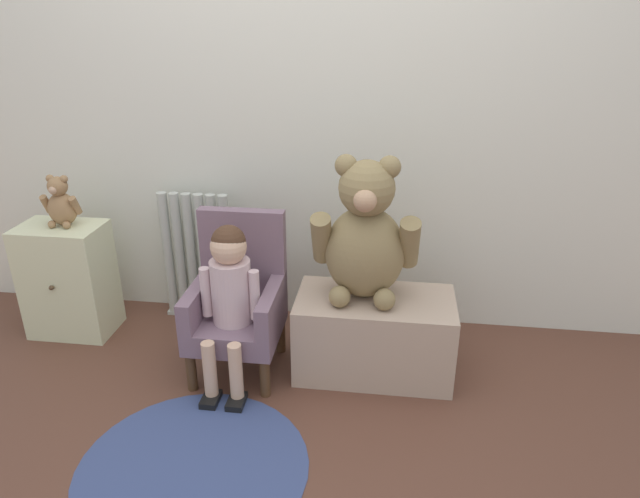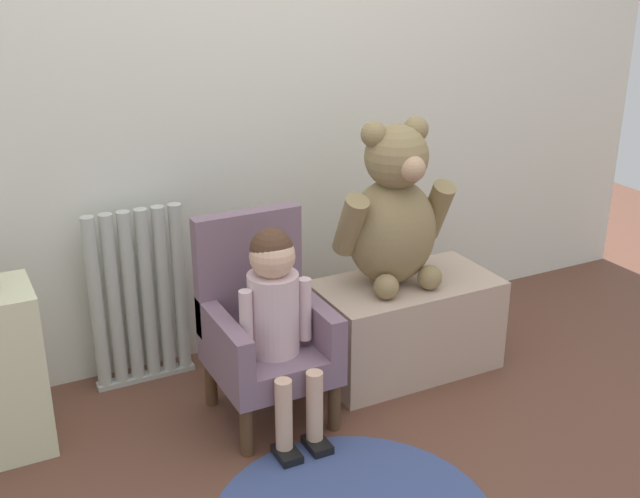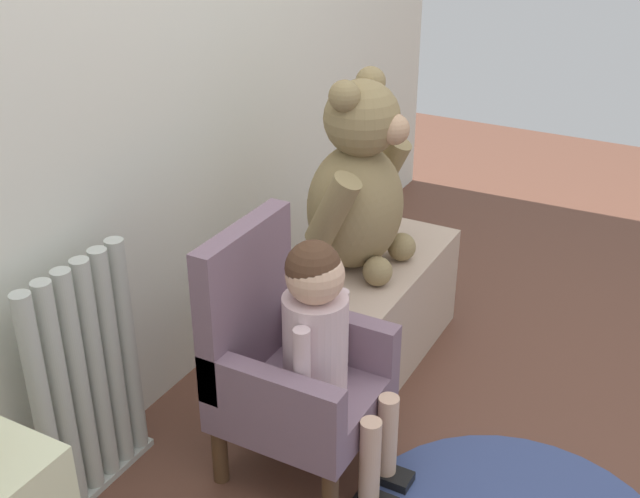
# 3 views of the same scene
# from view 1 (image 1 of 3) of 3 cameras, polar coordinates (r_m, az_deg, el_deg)

# --- Properties ---
(ground_plane) EXTENTS (6.00, 6.00, 0.00)m
(ground_plane) POSITION_cam_1_polar(r_m,az_deg,el_deg) (2.24, -5.52, -19.81)
(ground_plane) COLOR brown
(back_wall) EXTENTS (3.80, 0.05, 2.40)m
(back_wall) POSITION_cam_1_polar(r_m,az_deg,el_deg) (2.73, -1.30, 16.37)
(back_wall) COLOR silver
(back_wall) RESTS_ON ground_plane
(radiator) EXTENTS (0.37, 0.05, 0.68)m
(radiator) POSITION_cam_1_polar(r_m,az_deg,el_deg) (2.98, -12.17, -0.84)
(radiator) COLOR #B5BAB1
(radiator) RESTS_ON ground_plane
(small_dresser) EXTENTS (0.40, 0.29, 0.56)m
(small_dresser) POSITION_cam_1_polar(r_m,az_deg,el_deg) (3.07, -23.82, -2.82)
(small_dresser) COLOR beige
(small_dresser) RESTS_ON ground_plane
(child_armchair) EXTENTS (0.38, 0.40, 0.71)m
(child_armchair) POSITION_cam_1_polar(r_m,az_deg,el_deg) (2.55, -8.16, -5.13)
(child_armchair) COLOR slate
(child_armchair) RESTS_ON ground_plane
(child_figure) EXTENTS (0.25, 0.35, 0.71)m
(child_figure) POSITION_cam_1_polar(r_m,az_deg,el_deg) (2.39, -9.05, -3.54)
(child_figure) COLOR beige
(child_figure) RESTS_ON ground_plane
(low_bench) EXTENTS (0.69, 0.37, 0.36)m
(low_bench) POSITION_cam_1_polar(r_m,az_deg,el_deg) (2.57, 5.43, -8.52)
(low_bench) COLOR tan
(low_bench) RESTS_ON ground_plane
(large_teddy_bear) EXTENTS (0.45, 0.32, 0.62)m
(large_teddy_bear) POSITION_cam_1_polar(r_m,az_deg,el_deg) (2.39, 4.55, 1.19)
(large_teddy_bear) COLOR olive
(large_teddy_bear) RESTS_ON low_bench
(small_teddy_bear) EXTENTS (0.18, 0.12, 0.24)m
(small_teddy_bear) POSITION_cam_1_polar(r_m,az_deg,el_deg) (2.93, -24.47, 4.16)
(small_teddy_bear) COLOR #96704A
(small_teddy_bear) RESTS_ON small_dresser
(floor_rug) EXTENTS (0.83, 0.83, 0.01)m
(floor_rug) POSITION_cam_1_polar(r_m,az_deg,el_deg) (2.24, -12.58, -20.48)
(floor_rug) COLOR #384777
(floor_rug) RESTS_ON ground_plane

